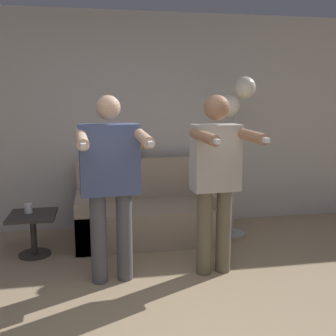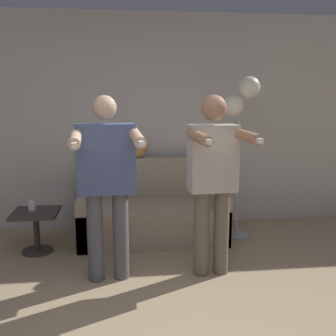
{
  "view_description": "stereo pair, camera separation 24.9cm",
  "coord_description": "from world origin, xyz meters",
  "px_view_note": "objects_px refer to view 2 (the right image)",
  "views": [
    {
      "loc": [
        -0.5,
        -2.11,
        1.62
      ],
      "look_at": [
        0.2,
        1.68,
        0.91
      ],
      "focal_mm": 42.0,
      "sensor_mm": 36.0,
      "label": 1
    },
    {
      "loc": [
        -0.25,
        -2.15,
        1.62
      ],
      "look_at": [
        0.2,
        1.68,
        0.91
      ],
      "focal_mm": 42.0,
      "sensor_mm": 36.0,
      "label": 2
    }
  ],
  "objects_px": {
    "person_left": "(106,176)",
    "floor_lamp": "(240,108)",
    "couch": "(152,214)",
    "person_right": "(213,174)",
    "cup": "(32,206)",
    "cat": "(135,151)",
    "side_table": "(36,223)"
  },
  "relations": [
    {
      "from": "couch",
      "to": "cup",
      "type": "relative_size",
      "value": 16.88
    },
    {
      "from": "couch",
      "to": "cat",
      "type": "xyz_separation_m",
      "value": [
        -0.18,
        0.3,
        0.7
      ]
    },
    {
      "from": "person_right",
      "to": "person_left",
      "type": "bearing_deg",
      "value": 176.03
    },
    {
      "from": "couch",
      "to": "side_table",
      "type": "distance_m",
      "value": 1.28
    },
    {
      "from": "person_right",
      "to": "side_table",
      "type": "relative_size",
      "value": 3.52
    },
    {
      "from": "couch",
      "to": "side_table",
      "type": "xyz_separation_m",
      "value": [
        -1.24,
        -0.31,
        0.04
      ]
    },
    {
      "from": "couch",
      "to": "floor_lamp",
      "type": "distance_m",
      "value": 1.56
    },
    {
      "from": "person_left",
      "to": "cat",
      "type": "xyz_separation_m",
      "value": [
        0.29,
        1.34,
        0.03
      ]
    },
    {
      "from": "person_right",
      "to": "cup",
      "type": "height_order",
      "value": "person_right"
    },
    {
      "from": "floor_lamp",
      "to": "cup",
      "type": "distance_m",
      "value": 2.48
    },
    {
      "from": "couch",
      "to": "floor_lamp",
      "type": "relative_size",
      "value": 0.89
    },
    {
      "from": "couch",
      "to": "person_right",
      "type": "bearing_deg",
      "value": -66.03
    },
    {
      "from": "side_table",
      "to": "cat",
      "type": "bearing_deg",
      "value": 29.87
    },
    {
      "from": "floor_lamp",
      "to": "cup",
      "type": "bearing_deg",
      "value": -175.59
    },
    {
      "from": "cat",
      "to": "person_right",
      "type": "bearing_deg",
      "value": -64.45
    },
    {
      "from": "couch",
      "to": "cat",
      "type": "height_order",
      "value": "cat"
    },
    {
      "from": "couch",
      "to": "cup",
      "type": "distance_m",
      "value": 1.32
    },
    {
      "from": "floor_lamp",
      "to": "cat",
      "type": "bearing_deg",
      "value": 161.6
    },
    {
      "from": "person_left",
      "to": "floor_lamp",
      "type": "distance_m",
      "value": 1.82
    },
    {
      "from": "couch",
      "to": "person_right",
      "type": "relative_size",
      "value": 1.0
    },
    {
      "from": "couch",
      "to": "person_right",
      "type": "distance_m",
      "value": 1.32
    },
    {
      "from": "person_left",
      "to": "side_table",
      "type": "height_order",
      "value": "person_left"
    },
    {
      "from": "floor_lamp",
      "to": "couch",
      "type": "bearing_deg",
      "value": 174.96
    },
    {
      "from": "cat",
      "to": "person_left",
      "type": "bearing_deg",
      "value": -102.15
    },
    {
      "from": "person_right",
      "to": "floor_lamp",
      "type": "distance_m",
      "value": 1.22
    },
    {
      "from": "couch",
      "to": "person_left",
      "type": "distance_m",
      "value": 1.32
    },
    {
      "from": "person_right",
      "to": "cat",
      "type": "bearing_deg",
      "value": 111.68
    },
    {
      "from": "person_left",
      "to": "side_table",
      "type": "relative_size",
      "value": 3.52
    },
    {
      "from": "person_left",
      "to": "floor_lamp",
      "type": "xyz_separation_m",
      "value": [
        1.45,
        0.95,
        0.53
      ]
    },
    {
      "from": "cat",
      "to": "floor_lamp",
      "type": "distance_m",
      "value": 1.33
    },
    {
      "from": "floor_lamp",
      "to": "side_table",
      "type": "relative_size",
      "value": 3.96
    },
    {
      "from": "floor_lamp",
      "to": "side_table",
      "type": "height_order",
      "value": "floor_lamp"
    }
  ]
}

